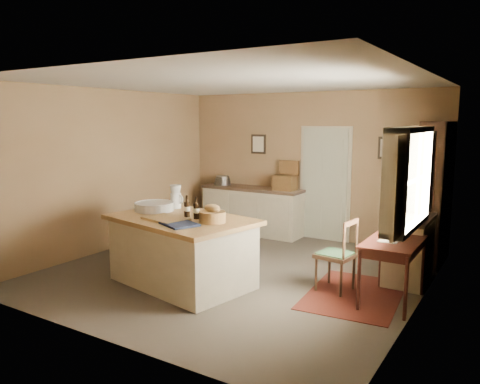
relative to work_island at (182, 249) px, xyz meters
The scene contains 16 objects.
ground 0.99m from the work_island, 64.86° to the left, with size 5.00×5.00×0.00m, color brown.
wall_back 3.42m from the work_island, 83.60° to the left, with size 5.00×0.10×2.70m, color olive.
wall_front 1.96m from the work_island, 77.87° to the right, with size 5.00×0.10×2.70m, color olive.
wall_left 2.43m from the work_island, 159.77° to the left, with size 0.10×5.00×2.70m, color olive.
wall_right 3.10m from the work_island, 15.31° to the left, with size 0.10×5.00×2.70m, color olive.
ceiling 2.38m from the work_island, 64.86° to the left, with size 5.00×5.00×0.00m, color silver.
door 3.38m from the work_island, 77.55° to the left, with size 0.97×0.06×2.11m, color #ABAC92.
framed_prints 3.54m from the work_island, 80.12° to the left, with size 2.82×0.02×0.38m.
window 3.05m from the work_island, 11.84° to the left, with size 0.25×1.99×1.12m.
work_island is the anchor object (origin of this frame).
sideboard 3.05m from the work_island, 102.14° to the left, with size 2.03×0.58×1.18m.
rug 2.32m from the work_island, 20.96° to the left, with size 1.10×1.60×0.01m, color #4C1C10.
writing_desk 2.70m from the work_island, 17.54° to the left, with size 0.60×0.99×0.82m.
desk_chair 2.03m from the work_island, 24.31° to the left, with size 0.44×0.44×0.93m, color black, non-canonical shape.
right_cabinet 3.08m from the work_island, 33.47° to the left, with size 0.53×0.95×0.99m.
shelving_unit 3.94m from the work_island, 45.63° to the left, with size 0.37×0.98×2.17m.
Camera 1 is at (3.50, -5.52, 2.18)m, focal length 35.00 mm.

